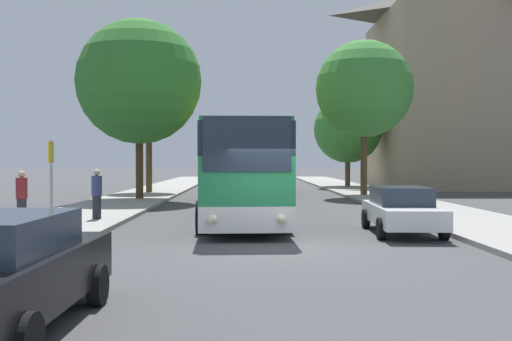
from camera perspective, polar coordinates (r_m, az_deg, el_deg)
ground_plane at (r=14.88m, az=2.12°, el=-7.52°), size 300.00×300.00×0.00m
building_right_background at (r=52.87m, az=23.19°, el=8.16°), size 21.02×13.20×17.74m
bus_front at (r=20.97m, az=-1.41°, el=-0.10°), size 3.16×10.82×3.38m
bus_middle at (r=35.94m, az=-1.26°, el=0.39°), size 2.87×11.54×3.41m
parked_car_right_near at (r=18.47m, az=13.68°, el=-3.60°), size 2.08×4.62×1.40m
bus_stop_sign at (r=18.37m, az=-18.93°, el=-0.39°), size 0.08×0.45×2.63m
pedestrian_waiting_near at (r=20.70m, az=-21.42°, el=-2.38°), size 0.36×0.36×1.71m
pedestrian_waiting_far at (r=21.60m, az=-14.93°, el=-2.17°), size 0.36×0.36×1.73m
tree_left_near at (r=32.82m, az=-11.06°, el=8.29°), size 6.65×6.65×9.56m
tree_left_far at (r=39.36m, az=-10.17°, el=6.36°), size 4.11×4.11×7.84m
tree_right_near at (r=47.89m, az=8.73°, el=3.93°), size 5.38×5.38×7.22m
tree_right_mid at (r=36.49m, az=10.26°, el=7.64°), size 5.78×5.78×9.19m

